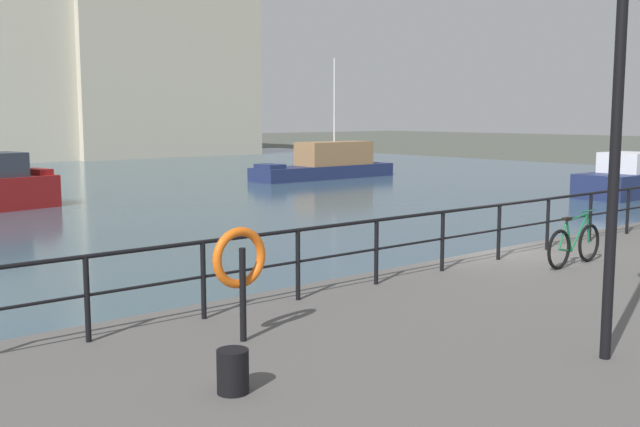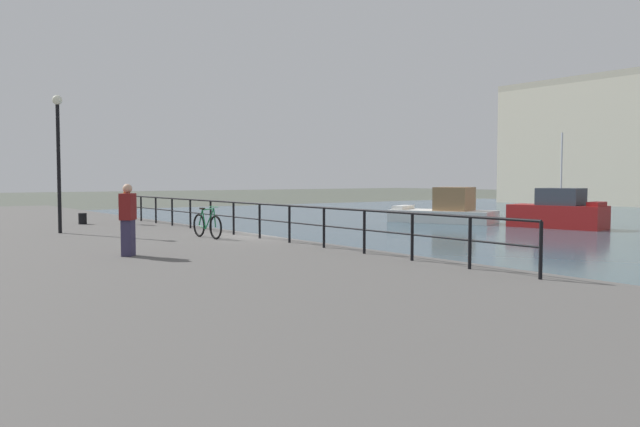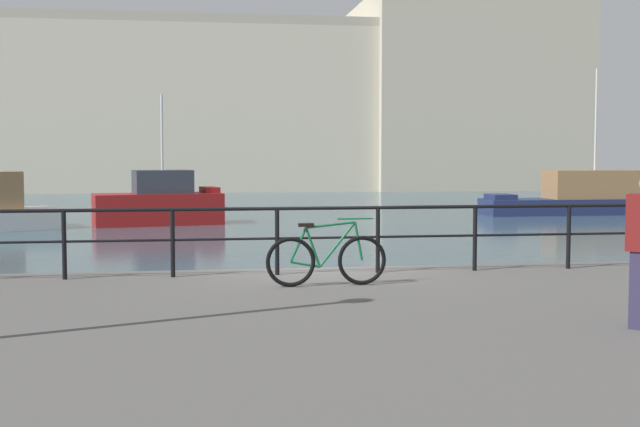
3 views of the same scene
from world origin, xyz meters
The scene contains 8 objects.
ground_plane centered at (0.00, 0.00, 0.00)m, with size 240.00×240.00×0.00m, color #4C5147.
water_basin centered at (0.00, 30.20, 0.01)m, with size 80.00×60.00×0.01m, color #385160.
quay_promenade centered at (0.00, -6.50, 0.50)m, with size 56.00×13.00×1.00m, color #565451.
harbor_building centered at (6.13, 58.44, 6.88)m, with size 60.62×17.32×15.99m.
moored_green_narrowboat centered at (16.86, 24.59, 0.87)m, with size 9.47×2.24×7.06m.
moored_red_daysailer centered at (-3.38, 21.49, 0.91)m, with size 5.48×3.00×5.38m.
quay_railing centered at (0.07, -0.75, 1.73)m, with size 21.20×0.07×1.08m.
parked_bicycle centered at (-0.15, -1.99, 1.38)m, with size 1.77×0.11×0.98m.
Camera 3 is at (-2.07, -13.91, 2.88)m, focal length 47.25 mm.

